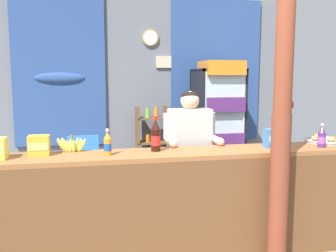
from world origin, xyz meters
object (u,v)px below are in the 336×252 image
object	(u,v)px
plastic_lawn_chair	(84,164)
shopkeeper	(190,144)
bottle_shelf_rack	(152,144)
pastry_tray	(325,140)
banana_bunch	(72,145)
stall_counter	(180,197)
drink_fridge	(218,119)
soda_bottle_grape_soda	(322,137)
soda_bottle_orange_soda	(108,144)
snack_box_choco_powder	(39,145)
soda_bottle_cola	(156,136)
snack_box_biscuit	(273,138)
timber_post	(282,120)

from	to	relation	value
plastic_lawn_chair	shopkeeper	distance (m)	1.77
bottle_shelf_rack	plastic_lawn_chair	size ratio (longest dim) A/B	1.42
pastry_tray	banana_bunch	size ratio (longest dim) A/B	1.50
pastry_tray	banana_bunch	world-z (taller)	banana_bunch
stall_counter	banana_bunch	bearing A→B (deg)	163.28
drink_fridge	banana_bunch	xyz separation A→B (m)	(-2.01, -1.81, 0.01)
drink_fridge	soda_bottle_grape_soda	xyz separation A→B (m)	(0.30, -2.06, 0.04)
soda_bottle_orange_soda	plastic_lawn_chair	bearing A→B (deg)	97.87
snack_box_choco_powder	soda_bottle_orange_soda	bearing A→B (deg)	-11.53
soda_bottle_cola	snack_box_biscuit	xyz separation A→B (m)	(1.12, -0.06, -0.04)
soda_bottle_grape_soda	soda_bottle_orange_soda	size ratio (longest dim) A/B	1.01
bottle_shelf_rack	soda_bottle_cola	size ratio (longest dim) A/B	3.86
soda_bottle_orange_soda	snack_box_choco_powder	bearing A→B (deg)	168.47
soda_bottle_cola	pastry_tray	size ratio (longest dim) A/B	0.76
snack_box_biscuit	timber_post	bearing A→B (deg)	-109.17
soda_bottle_grape_soda	snack_box_choco_powder	bearing A→B (deg)	176.47
stall_counter	snack_box_choco_powder	size ratio (longest dim) A/B	21.02
shopkeeper	snack_box_biscuit	bearing A→B (deg)	-33.00
soda_bottle_grape_soda	banana_bunch	size ratio (longest dim) A/B	0.83
snack_box_choco_powder	banana_bunch	xyz separation A→B (m)	(0.26, 0.09, -0.02)
timber_post	bottle_shelf_rack	distance (m)	2.77
timber_post	banana_bunch	world-z (taller)	timber_post
drink_fridge	soda_bottle_orange_soda	xyz separation A→B (m)	(-1.70, -2.02, 0.04)
bottle_shelf_rack	shopkeeper	bearing A→B (deg)	-86.78
shopkeeper	snack_box_biscuit	xyz separation A→B (m)	(0.70, -0.45, 0.11)
bottle_shelf_rack	plastic_lawn_chair	bearing A→B (deg)	-153.98
drink_fridge	soda_bottle_grape_soda	distance (m)	2.09
banana_bunch	plastic_lawn_chair	bearing A→B (deg)	87.87
timber_post	plastic_lawn_chair	xyz separation A→B (m)	(-1.67, 2.12, -0.79)
soda_bottle_cola	soda_bottle_grape_soda	distance (m)	1.58
plastic_lawn_chair	soda_bottle_grape_soda	size ratio (longest dim) A/B	3.75
pastry_tray	soda_bottle_orange_soda	bearing A→B (deg)	-174.68
bottle_shelf_rack	pastry_tray	bearing A→B (deg)	-54.86
snack_box_choco_powder	stall_counter	bearing A→B (deg)	-8.85
stall_counter	snack_box_choco_powder	xyz separation A→B (m)	(-1.19, 0.18, 0.47)
stall_counter	snack_box_choco_powder	distance (m)	1.29
timber_post	drink_fridge	xyz separation A→B (m)	(0.28, 2.35, -0.25)
stall_counter	pastry_tray	size ratio (longest dim) A/B	8.63
bottle_shelf_rack	shopkeeper	world-z (taller)	shopkeeper
shopkeeper	soda_bottle_cola	world-z (taller)	shopkeeper
soda_bottle_grape_soda	banana_bunch	bearing A→B (deg)	173.79
drink_fridge	soda_bottle_orange_soda	bearing A→B (deg)	-130.13
drink_fridge	pastry_tray	world-z (taller)	drink_fridge
soda_bottle_orange_soda	pastry_tray	bearing A→B (deg)	5.32
soda_bottle_orange_soda	snack_box_biscuit	distance (m)	1.55
snack_box_choco_powder	bottle_shelf_rack	bearing A→B (deg)	58.61
pastry_tray	timber_post	bearing A→B (deg)	-146.13
bottle_shelf_rack	snack_box_biscuit	size ratio (longest dim) A/B	6.78
soda_bottle_grape_soda	pastry_tray	bearing A→B (deg)	49.60
soda_bottle_grape_soda	snack_box_biscuit	distance (m)	0.46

